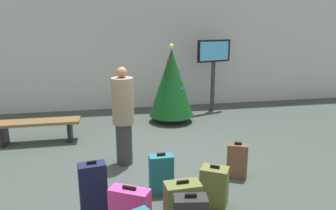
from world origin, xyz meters
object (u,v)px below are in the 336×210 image
Objects in this scene: flight_info_kiosk at (214,60)px; suitcase_7 at (182,203)px; suitcase_0 at (214,186)px; suitcase_4 at (237,161)px; traveller_0 at (123,115)px; holiday_tree at (172,83)px; suitcase_5 at (93,190)px; suitcase_2 at (161,174)px; waiting_bench at (37,126)px.

flight_info_kiosk is 3.49× the size of suitcase_7.
suitcase_0 is 0.97× the size of suitcase_4.
suitcase_7 is at bearing -72.70° from traveller_0.
suitcase_5 is (-1.85, -3.87, -0.65)m from holiday_tree.
suitcase_5 reaches higher than suitcase_0.
traveller_0 is at bearing 153.24° from suitcase_4.
suitcase_4 is 2.35m from suitcase_5.
suitcase_5 is at bearing -107.75° from traveller_0.
traveller_0 is 2.05m from suitcase_0.
suitcase_2 is at bearing 145.67° from suitcase_0.
flight_info_kiosk is 5.13m from suitcase_0.
flight_info_kiosk reaches higher than suitcase_7.
suitcase_5 is (-0.49, -1.54, -0.55)m from traveller_0.
suitcase_2 is (0.47, -1.14, -0.62)m from traveller_0.
suitcase_4 reaches higher than suitcase_0.
suitcase_7 is at bearing -138.72° from suitcase_4.
holiday_tree is at bearing 16.70° from waiting_bench.
suitcase_0 is at bearing -46.36° from waiting_bench.
waiting_bench is (-4.47, -1.73, -1.10)m from flight_info_kiosk.
suitcase_0 is at bearing 31.29° from suitcase_7.
suitcase_4 is at bearing 11.01° from suitcase_2.
suitcase_4 is 1.55m from suitcase_7.
suitcase_7 is at bearing -148.71° from suitcase_0.
holiday_tree is 3.14× the size of suitcase_2.
waiting_bench is at bearing 130.80° from suitcase_2.
suitcase_2 is at bearing -117.93° from flight_info_kiosk.
waiting_bench is 3.00× the size of suitcase_7.
waiting_bench is at bearing -163.30° from holiday_tree.
waiting_bench is 2.27× the size of suitcase_5.
suitcase_2 is at bearing -67.80° from traveller_0.
waiting_bench is 4.14m from suitcase_0.
waiting_bench is at bearing 125.06° from suitcase_7.
flight_info_kiosk reaches higher than holiday_tree.
traveller_0 is 1.38m from suitcase_2.
suitcase_5 reaches higher than suitcase_4.
suitcase_0 is at bearing -54.74° from traveller_0.
holiday_tree is at bearing 79.89° from suitcase_7.
suitcase_5 is at bearing -124.60° from flight_info_kiosk.
flight_info_kiosk is 2.64× the size of suitcase_5.
suitcase_7 is at bearing -112.94° from flight_info_kiosk.
suitcase_0 is at bearing -132.22° from suitcase_4.
suitcase_2 is 0.78m from suitcase_7.
holiday_tree is 3.29m from waiting_bench.
suitcase_4 is (0.41, -3.22, -0.73)m from holiday_tree.
holiday_tree is at bearing 86.68° from suitcase_0.
suitcase_2 reaches higher than waiting_bench.
holiday_tree reaches higher than suitcase_2.
suitcase_4 is at bearing -33.28° from waiting_bench.
traveller_0 reaches higher than suitcase_5.
suitcase_0 is 1.01× the size of suitcase_7.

